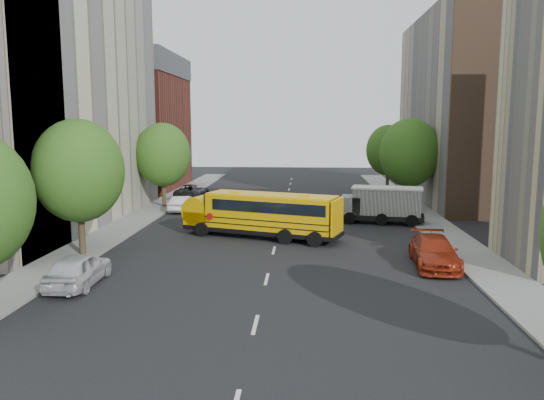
# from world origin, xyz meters

# --- Properties ---
(ground) EXTENTS (120.00, 120.00, 0.00)m
(ground) POSITION_xyz_m (0.00, 0.00, 0.00)
(ground) COLOR black
(ground) RESTS_ON ground
(sidewalk_left) EXTENTS (3.00, 80.00, 0.12)m
(sidewalk_left) POSITION_xyz_m (-11.50, 5.00, 0.06)
(sidewalk_left) COLOR slate
(sidewalk_left) RESTS_ON ground
(sidewalk_right) EXTENTS (3.00, 80.00, 0.12)m
(sidewalk_right) POSITION_xyz_m (11.50, 5.00, 0.06)
(sidewalk_right) COLOR slate
(sidewalk_right) RESTS_ON ground
(lane_markings) EXTENTS (0.15, 64.00, 0.01)m
(lane_markings) POSITION_xyz_m (0.00, 10.00, 0.01)
(lane_markings) COLOR silver
(lane_markings) RESTS_ON ground
(building_left_cream) EXTENTS (10.00, 26.00, 20.00)m
(building_left_cream) POSITION_xyz_m (-18.00, 6.00, 10.00)
(building_left_cream) COLOR beige
(building_left_cream) RESTS_ON ground
(building_left_redbrick) EXTENTS (10.00, 15.00, 13.00)m
(building_left_redbrick) POSITION_xyz_m (-18.00, 28.00, 6.50)
(building_left_redbrick) COLOR maroon
(building_left_redbrick) RESTS_ON ground
(building_right_far) EXTENTS (10.00, 22.00, 18.00)m
(building_right_far) POSITION_xyz_m (18.00, 20.00, 9.00)
(building_right_far) COLOR tan
(building_right_far) RESTS_ON ground
(building_right_sidewall) EXTENTS (10.10, 0.30, 18.00)m
(building_right_sidewall) POSITION_xyz_m (18.00, 9.00, 9.00)
(building_right_sidewall) COLOR brown
(building_right_sidewall) RESTS_ON ground
(street_tree_1) EXTENTS (5.12, 5.12, 7.90)m
(street_tree_1) POSITION_xyz_m (-11.00, -4.00, 4.95)
(street_tree_1) COLOR #38281C
(street_tree_1) RESTS_ON ground
(street_tree_2) EXTENTS (4.99, 4.99, 7.71)m
(street_tree_2) POSITION_xyz_m (-11.00, 14.00, 4.83)
(street_tree_2) COLOR #38281C
(street_tree_2) RESTS_ON ground
(street_tree_4) EXTENTS (5.25, 5.25, 8.10)m
(street_tree_4) POSITION_xyz_m (11.00, 14.00, 5.08)
(street_tree_4) COLOR #38281C
(street_tree_4) RESTS_ON ground
(street_tree_5) EXTENTS (4.86, 4.86, 7.51)m
(street_tree_5) POSITION_xyz_m (11.00, 26.00, 4.70)
(street_tree_5) COLOR #38281C
(street_tree_5) RESTS_ON ground
(school_bus) EXTENTS (11.03, 5.92, 3.06)m
(school_bus) POSITION_xyz_m (-1.14, 1.68, 1.71)
(school_bus) COLOR black
(school_bus) RESTS_ON ground
(safari_truck) EXTENTS (6.88, 3.54, 2.81)m
(safari_truck) POSITION_xyz_m (7.71, 7.43, 1.49)
(safari_truck) COLOR black
(safari_truck) RESTS_ON ground
(parked_car_0) EXTENTS (2.02, 4.77, 1.61)m
(parked_car_0) POSITION_xyz_m (-8.80, -9.61, 0.80)
(parked_car_0) COLOR silver
(parked_car_0) RESTS_ON ground
(parked_car_1) EXTENTS (1.78, 4.26, 1.37)m
(parked_car_1) POSITION_xyz_m (-8.80, 11.96, 0.68)
(parked_car_1) COLOR silver
(parked_car_1) RESTS_ON ground
(parked_car_2) EXTENTS (2.82, 5.68, 1.55)m
(parked_car_2) POSITION_xyz_m (-9.59, 19.41, 0.77)
(parked_car_2) COLOR black
(parked_car_2) RESTS_ON ground
(parked_car_3) EXTENTS (2.58, 5.62, 1.59)m
(parked_car_3) POSITION_xyz_m (8.80, -5.07, 0.80)
(parked_car_3) COLOR maroon
(parked_car_3) RESTS_ON ground
(parked_car_4) EXTENTS (2.21, 4.56, 1.50)m
(parked_car_4) POSITION_xyz_m (9.60, 16.58, 0.75)
(parked_car_4) COLOR #35335A
(parked_car_4) RESTS_ON ground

